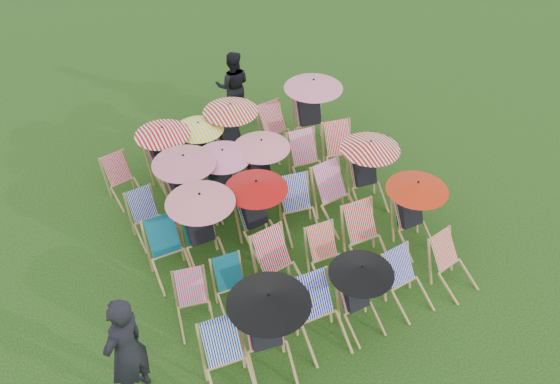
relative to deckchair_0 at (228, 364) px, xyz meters
name	(u,v)px	position (x,y,z in m)	size (l,w,h in m)	color
ground	(275,240)	(1.91, 2.33, -0.49)	(100.00, 100.00, 0.00)	black
deckchair_0	(228,364)	(0.00, 0.00, 0.00)	(0.72, 0.95, 0.97)	#AA874F
deckchair_1	(268,332)	(0.65, 0.06, 0.25)	(1.18, 1.25, 1.40)	#AA874F
deckchair_2	(322,317)	(1.55, 0.11, 0.02)	(0.70, 0.95, 1.00)	#AA874F
deckchair_3	(360,296)	(2.22, 0.10, 0.13)	(0.98, 1.03, 1.16)	#AA874F
deckchair_4	(408,283)	(3.13, 0.10, -0.05)	(0.66, 0.87, 0.88)	#AA874F
deckchair_5	(454,265)	(4.01, 0.08, -0.05)	(0.72, 0.89, 0.87)	#AA874F
deckchair_6	(194,304)	(-0.02, 1.27, -0.07)	(0.69, 0.85, 0.83)	#AA874F
deckchair_7	(233,289)	(0.64, 1.28, -0.08)	(0.59, 0.79, 0.81)	#AA874F
deckchair_8	(281,268)	(1.46, 1.24, 0.02)	(0.78, 1.01, 1.01)	#AA874F
deckchair_9	(328,257)	(2.29, 1.17, -0.06)	(0.62, 0.83, 0.86)	#AA874F
deckchair_10	(368,239)	(3.07, 1.18, 0.01)	(0.68, 0.93, 0.99)	#AA874F
deckchair_11	(415,213)	(4.04, 1.20, 0.18)	(1.06, 1.10, 1.26)	#AA874F
deckchair_12	(169,253)	(-0.01, 2.41, -0.01)	(0.64, 0.89, 0.95)	#AA874F
deckchair_13	(202,228)	(0.62, 2.47, 0.24)	(1.15, 1.19, 1.37)	#AA874F
deckchair_14	(258,212)	(1.63, 2.44, 0.19)	(1.08, 1.16, 1.29)	#AA874F
deckchair_15	(300,209)	(2.43, 2.38, -0.01)	(0.76, 0.96, 0.95)	#AA874F
deckchair_16	(338,198)	(3.17, 2.30, 0.03)	(0.77, 1.01, 1.03)	#AA874F
deckchair_17	(368,172)	(3.94, 2.50, 0.20)	(1.10, 1.16, 1.31)	#AA874F
deckchair_18	(148,218)	(-0.03, 3.46, -0.07)	(0.61, 0.81, 0.84)	#AA874F
deckchair_19	(187,188)	(0.79, 3.58, 0.23)	(1.14, 1.24, 1.35)	#AA874F
deckchair_20	(224,179)	(1.50, 3.58, 0.17)	(1.04, 1.08, 1.24)	#AA874F
deckchair_21	(262,169)	(2.23, 3.50, 0.18)	(1.06, 1.11, 1.26)	#AA874F
deckchair_22	(308,162)	(3.23, 3.51, 0.00)	(0.74, 0.96, 0.97)	#AA874F
deckchair_23	(342,153)	(3.98, 3.46, 0.00)	(0.81, 1.01, 0.98)	#AA874F
deckchair_24	(123,180)	(-0.11, 4.70, -0.07)	(0.67, 0.84, 0.83)	#AA874F
deckchair_25	(166,156)	(0.78, 4.74, 0.18)	(1.06, 1.15, 1.26)	#AA874F
deckchair_26	(201,149)	(1.48, 4.71, 0.13)	(0.98, 1.04, 1.16)	#AA874F
deckchair_27	(232,133)	(2.21, 4.81, 0.20)	(1.10, 1.17, 1.31)	#AA874F
deckchair_28	(279,131)	(3.22, 4.72, 0.00)	(0.75, 0.97, 0.97)	#AA874F
deckchair_29	(312,111)	(3.98, 4.68, 0.28)	(1.22, 1.30, 1.44)	#AA874F
person_left	(126,350)	(-1.22, 0.52, 0.46)	(0.69, 0.45, 1.89)	black
person_rear	(233,86)	(2.90, 6.32, 0.32)	(0.78, 0.61, 1.61)	black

